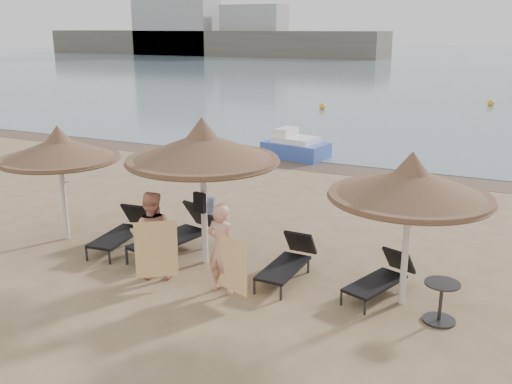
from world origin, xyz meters
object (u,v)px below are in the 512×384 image
at_px(side_table, 440,303).
at_px(person_right, 222,241).
at_px(palapa_center, 202,148).
at_px(lounger_far_left, 123,230).
at_px(lounger_near_right, 289,260).
at_px(person_left, 151,228).
at_px(lounger_near_left, 179,232).
at_px(palapa_left, 59,149).
at_px(lounger_far_right, 382,277).
at_px(palapa_right, 411,184).
at_px(pedal_boat, 295,147).

height_order(side_table, person_right, person_right).
xyz_separation_m(palapa_center, lounger_far_left, (-2.07, 0.02, -2.00)).
xyz_separation_m(lounger_far_left, lounger_near_right, (3.87, 0.03, -0.02)).
relative_size(palapa_center, person_left, 1.52).
relative_size(lounger_near_right, side_table, 2.54).
bearing_deg(side_table, lounger_near_right, 169.56).
bearing_deg(lounger_near_left, palapa_left, -157.70).
distance_m(lounger_near_left, lounger_near_right, 2.62).
height_order(lounger_near_left, side_table, lounger_near_left).
bearing_deg(lounger_near_left, lounger_far_right, 11.04).
relative_size(palapa_left, lounger_near_right, 1.50).
relative_size(lounger_far_left, lounger_far_right, 1.09).
height_order(palapa_left, side_table, palapa_left).
height_order(palapa_center, palapa_right, palapa_center).
height_order(lounger_near_left, pedal_boat, pedal_boat).
distance_m(lounger_far_right, person_right, 2.93).
distance_m(palapa_center, pedal_boat, 10.20).
xyz_separation_m(palapa_center, side_table, (4.66, -0.47, -2.04)).
bearing_deg(lounger_near_right, lounger_far_left, -178.30).
xyz_separation_m(palapa_left, lounger_near_right, (5.31, 0.22, -1.71)).
height_order(lounger_far_left, lounger_near_left, lounger_near_left).
bearing_deg(lounger_near_right, pedal_boat, 112.22).
bearing_deg(palapa_center, lounger_near_right, 1.70).
bearing_deg(person_right, lounger_near_right, -120.83).
distance_m(palapa_right, person_left, 4.77).
relative_size(lounger_near_right, person_left, 0.89).
height_order(lounger_far_right, pedal_boat, pedal_boat).
relative_size(lounger_near_right, pedal_boat, 0.71).
bearing_deg(pedal_boat, person_left, -73.03).
height_order(palapa_right, side_table, palapa_right).
relative_size(lounger_near_right, person_right, 0.90).
bearing_deg(side_table, lounger_near_left, 172.18).
bearing_deg(pedal_boat, lounger_near_left, -73.54).
xyz_separation_m(lounger_near_right, person_left, (-2.36, -1.08, 0.64)).
relative_size(palapa_right, lounger_far_left, 1.46).
height_order(palapa_left, person_right, palapa_left).
height_order(palapa_right, person_left, palapa_right).
relative_size(palapa_right, pedal_boat, 1.10).
height_order(palapa_right, pedal_boat, palapa_right).
relative_size(person_left, person_right, 1.01).
xyz_separation_m(lounger_near_left, person_right, (1.77, -1.30, 0.54)).
xyz_separation_m(palapa_center, pedal_boat, (-1.94, 9.81, -1.98)).
relative_size(palapa_left, palapa_center, 0.87).
relative_size(lounger_near_left, person_right, 1.15).
distance_m(lounger_near_right, pedal_boat, 10.45).
relative_size(lounger_far_right, person_right, 0.88).
distance_m(lounger_far_left, person_left, 1.95).
bearing_deg(person_left, lounger_near_left, -104.01).
relative_size(palapa_left, lounger_far_right, 1.53).
bearing_deg(pedal_boat, person_right, -65.34).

